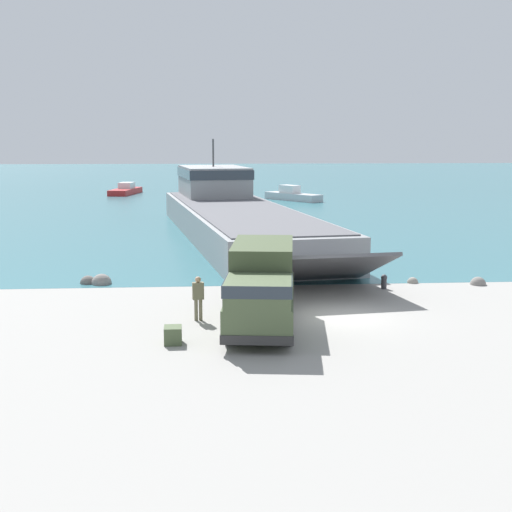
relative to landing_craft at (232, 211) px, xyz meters
The scene contains 13 objects.
ground_plane 26.70m from the landing_craft, 83.03° to the right, with size 240.00×240.00×0.00m, color gray.
water_surface 70.06m from the landing_craft, 87.35° to the left, with size 240.00×180.00×0.01m, color #336B75.
landing_craft is the anchor object (origin of this frame).
military_truck 27.74m from the landing_craft, 89.92° to the right, with size 3.30×7.52×3.08m.
soldier_on_ramp 26.76m from the landing_craft, 95.09° to the right, with size 0.47×0.30×1.76m.
moored_boat_a 42.25m from the landing_craft, 107.00° to the left, with size 3.82×8.18×1.50m.
moored_boat_b 30.36m from the landing_craft, 74.19° to the left, with size 6.26×7.63×1.75m.
mooring_bollard 22.21m from the landing_craft, 73.15° to the right, with size 0.30×0.30×0.69m.
cargo_crate 30.03m from the landing_craft, 96.19° to the right, with size 0.61×0.73×0.61m, color #475638.
shoreline_rock_a 23.54m from the landing_craft, 61.25° to the right, with size 0.77×0.77×0.77m, color gray.
shoreline_rock_b 20.46m from the landing_craft, 110.67° to the right, with size 1.01×1.01×1.01m, color gray.
shoreline_rock_c 20.54m from the landing_craft, 112.67° to the right, with size 0.78×0.78×0.78m, color #66605B.
shoreline_rock_d 21.60m from the landing_craft, 67.58° to the right, with size 0.56×0.56×0.56m, color gray.
Camera 1 is at (-5.32, -27.56, 7.03)m, focal length 50.00 mm.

